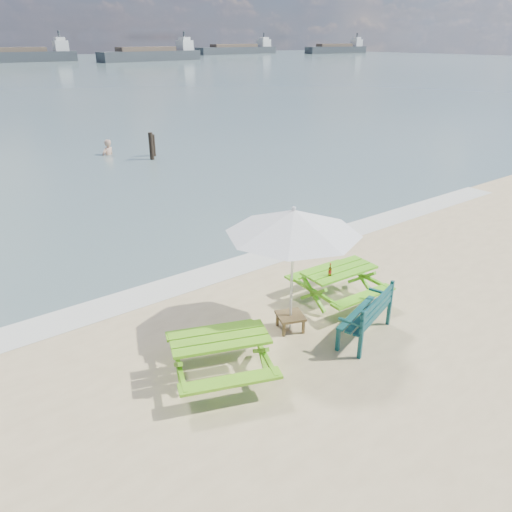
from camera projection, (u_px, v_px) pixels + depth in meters
foam_strip at (221, 271)px, 11.49m from camera, size 22.00×0.90×0.01m
picnic_table_left at (220, 357)px, 7.81m from camera, size 2.02×2.12×0.72m
picnic_table_right at (338, 286)px, 10.08m from camera, size 1.59×1.75×0.71m
park_bench at (364, 324)px, 8.88m from camera, size 1.48×0.88×0.87m
side_table at (290, 322)px, 9.15m from camera, size 0.61×0.61×0.30m
patio_umbrella at (293, 222)px, 8.37m from camera, size 3.04×3.04×2.32m
beer_bottle at (330, 271)px, 9.64m from camera, size 0.06×0.06×0.25m
swimmer at (109, 159)px, 22.97m from camera, size 0.77×0.64×1.80m
mooring_pilings at (152, 148)px, 22.09m from camera, size 0.58×0.78×1.38m
cargo_ships at (147, 53)px, 131.50m from camera, size 162.96×41.12×4.40m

